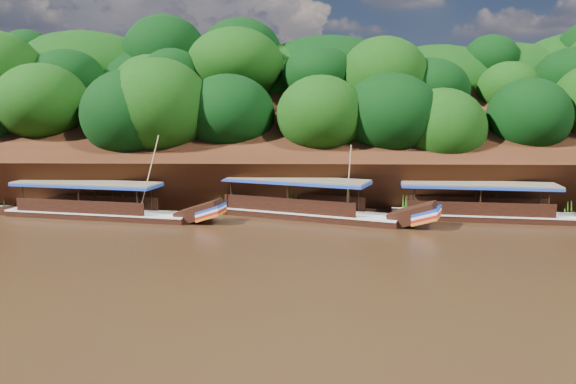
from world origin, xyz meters
The scene contains 6 objects.
ground centered at (0.00, 0.00, 0.00)m, with size 160.00×160.00×0.00m, color black.
riverbank centered at (-0.01, 22.73, 1.89)m, with size 120.00×30.06×19.40m.
boat_0 centered at (13.95, 7.33, 0.57)m, with size 15.66×4.36×6.22m.
boat_1 centered at (1.34, 7.57, 0.61)m, with size 15.47×7.76×5.73m.
boat_2 centered at (-12.93, 7.36, 0.56)m, with size 15.79×4.99×6.23m.
reeds centered at (-3.28, 9.56, 0.92)m, with size 50.19×2.29×2.25m.
Camera 1 is at (0.53, -30.32, 7.80)m, focal length 35.00 mm.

